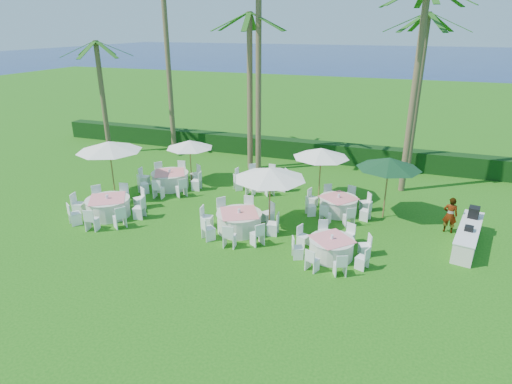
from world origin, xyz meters
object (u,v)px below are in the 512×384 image
banquet_table_c (331,247)px  buffet_table (468,235)px  umbrella_c (190,144)px  umbrella_d (321,153)px  banquet_table_e (261,180)px  banquet_table_f (338,205)px  banquet_table_d (170,180)px  banquet_table_b (239,221)px  umbrella_b (270,173)px  umbrella_green (389,163)px  staff_person (450,215)px  banquet_table_a (108,207)px  umbrella_a (109,146)px

banquet_table_c → buffet_table: bearing=28.9°
umbrella_c → umbrella_d: bearing=-0.4°
banquet_table_e → banquet_table_f: size_ratio=0.98×
banquet_table_d → buffet_table: size_ratio=0.94×
buffet_table → banquet_table_b: bearing=-168.1°
banquet_table_c → banquet_table_d: bearing=155.4°
banquet_table_f → umbrella_b: 4.12m
umbrella_green → staff_person: (2.69, -0.60, -1.79)m
banquet_table_a → banquet_table_f: bearing=21.7°
banquet_table_a → banquet_table_b: banquet_table_a is taller
banquet_table_d → umbrella_d: bearing=7.8°
banquet_table_c → staff_person: bearing=41.4°
banquet_table_d → banquet_table_c: bearing=-24.6°
banquet_table_d → umbrella_a: 3.57m
banquet_table_c → umbrella_d: (-1.65, 5.43, 2.03)m
banquet_table_a → banquet_table_d: banquet_table_d is taller
banquet_table_e → banquet_table_f: (4.49, -2.00, 0.01)m
umbrella_a → umbrella_green: size_ratio=1.13×
banquet_table_b → banquet_table_e: 5.35m
banquet_table_c → buffet_table: 5.59m
banquet_table_d → umbrella_d: size_ratio=1.26×
banquet_table_c → umbrella_a: bearing=168.2°
umbrella_a → banquet_table_a: bearing=-58.4°
banquet_table_c → banquet_table_d: (-9.48, 4.35, 0.06)m
banquet_table_a → umbrella_b: 7.67m
banquet_table_d → banquet_table_e: banquet_table_d is taller
banquet_table_f → umbrella_d: 2.69m
banquet_table_a → buffet_table: 15.34m
banquet_table_a → staff_person: 14.91m
umbrella_c → umbrella_green: 10.44m
umbrella_d → staff_person: bearing=-16.0°
banquet_table_c → banquet_table_d: 10.43m
umbrella_green → staff_person: bearing=-12.6°
banquet_table_e → buffet_table: bearing=-19.1°
banquet_table_d → umbrella_c: umbrella_c is taller
banquet_table_b → umbrella_green: size_ratio=1.19×
umbrella_b → umbrella_green: size_ratio=1.08×
banquet_table_a → staff_person: bearing=13.7°
banquet_table_f → umbrella_d: (-1.20, 1.33, 2.02)m
banquet_table_a → umbrella_c: 5.73m
banquet_table_c → umbrella_d: umbrella_d is taller
banquet_table_f → umbrella_d: size_ratio=1.12×
banquet_table_d → umbrella_c: bearing=59.1°
umbrella_b → umbrella_green: umbrella_green is taller
banquet_table_b → umbrella_b: size_ratio=1.11×
banquet_table_a → umbrella_c: size_ratio=1.35×
banquet_table_e → umbrella_c: umbrella_c is taller
banquet_table_d → buffet_table: buffet_table is taller
umbrella_a → banquet_table_c: bearing=-11.8°
banquet_table_a → umbrella_d: (8.59, 5.23, 1.97)m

